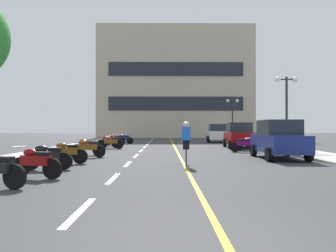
{
  "coord_description": "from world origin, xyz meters",
  "views": [
    {
      "loc": [
        -0.53,
        -4.11,
        1.46
      ],
      "look_at": [
        -0.28,
        19.74,
        1.57
      ],
      "focal_mm": 37.47,
      "sensor_mm": 36.0,
      "label": 1
    }
  ],
  "objects_px": {
    "parked_car_near": "(279,139)",
    "motorcycle_11": "(112,140)",
    "motorcycle_9": "(111,142)",
    "street_lamp_far": "(232,110)",
    "parked_car_mid": "(239,135)",
    "motorcycle_4": "(66,152)",
    "motorcycle_6": "(87,146)",
    "motorcycle_7": "(245,144)",
    "motorcycle_8": "(247,143)",
    "parked_car_far": "(217,133)",
    "cyclist_rider": "(186,143)",
    "motorcycle_10": "(108,141)",
    "motorcycle_12": "(115,139)",
    "street_lamp_mid": "(287,95)",
    "motorcycle_3": "(47,156)",
    "motorcycle_5": "(88,148)",
    "motorcycle_2": "(36,162)",
    "motorcycle_13": "(124,139)"
  },
  "relations": [
    {
      "from": "parked_car_near",
      "to": "motorcycle_11",
      "type": "relative_size",
      "value": 2.48
    },
    {
      "from": "street_lamp_far",
      "to": "motorcycle_11",
      "type": "bearing_deg",
      "value": -133.41
    },
    {
      "from": "motorcycle_9",
      "to": "motorcycle_6",
      "type": "bearing_deg",
      "value": -94.74
    },
    {
      "from": "street_lamp_mid",
      "to": "motorcycle_3",
      "type": "relative_size",
      "value": 2.68
    },
    {
      "from": "motorcycle_8",
      "to": "motorcycle_9",
      "type": "height_order",
      "value": "same"
    },
    {
      "from": "street_lamp_far",
      "to": "motorcycle_3",
      "type": "height_order",
      "value": "street_lamp_far"
    },
    {
      "from": "street_lamp_mid",
      "to": "cyclist_rider",
      "type": "xyz_separation_m",
      "value": [
        -6.88,
        -8.72,
        -2.62
      ]
    },
    {
      "from": "street_lamp_far",
      "to": "motorcycle_10",
      "type": "relative_size",
      "value": 2.73
    },
    {
      "from": "street_lamp_far",
      "to": "motorcycle_7",
      "type": "distance_m",
      "value": 19.91
    },
    {
      "from": "motorcycle_7",
      "to": "motorcycle_12",
      "type": "bearing_deg",
      "value": 135.33
    },
    {
      "from": "parked_car_far",
      "to": "motorcycle_4",
      "type": "xyz_separation_m",
      "value": [
        -9.16,
        -20.54,
        -0.44
      ]
    },
    {
      "from": "motorcycle_3",
      "to": "motorcycle_7",
      "type": "distance_m",
      "value": 12.24
    },
    {
      "from": "motorcycle_4",
      "to": "motorcycle_7",
      "type": "height_order",
      "value": "same"
    },
    {
      "from": "street_lamp_far",
      "to": "motorcycle_13",
      "type": "xyz_separation_m",
      "value": [
        -11.42,
        -8.92,
        -3.06
      ]
    },
    {
      "from": "parked_car_near",
      "to": "motorcycle_6",
      "type": "distance_m",
      "value": 9.72
    },
    {
      "from": "street_lamp_mid",
      "to": "motorcycle_6",
      "type": "relative_size",
      "value": 2.68
    },
    {
      "from": "motorcycle_5",
      "to": "motorcycle_12",
      "type": "height_order",
      "value": "same"
    },
    {
      "from": "parked_car_far",
      "to": "motorcycle_8",
      "type": "distance_m",
      "value": 12.62
    },
    {
      "from": "motorcycle_8",
      "to": "parked_car_mid",
      "type": "bearing_deg",
      "value": 86.98
    },
    {
      "from": "motorcycle_5",
      "to": "street_lamp_far",
      "type": "bearing_deg",
      "value": 63.38
    },
    {
      "from": "parked_car_mid",
      "to": "motorcycle_4",
      "type": "height_order",
      "value": "parked_car_mid"
    },
    {
      "from": "motorcycle_11",
      "to": "motorcycle_13",
      "type": "relative_size",
      "value": 1.0
    },
    {
      "from": "motorcycle_4",
      "to": "motorcycle_6",
      "type": "xyz_separation_m",
      "value": [
        -0.15,
        4.49,
        0.0
      ]
    },
    {
      "from": "motorcycle_5",
      "to": "motorcycle_6",
      "type": "distance_m",
      "value": 1.61
    },
    {
      "from": "motorcycle_4",
      "to": "motorcycle_9",
      "type": "relative_size",
      "value": 1.0
    },
    {
      "from": "motorcycle_9",
      "to": "motorcycle_12",
      "type": "height_order",
      "value": "same"
    },
    {
      "from": "motorcycle_9",
      "to": "motorcycle_11",
      "type": "height_order",
      "value": "same"
    },
    {
      "from": "motorcycle_13",
      "to": "parked_car_far",
      "type": "bearing_deg",
      "value": 21.87
    },
    {
      "from": "street_lamp_mid",
      "to": "motorcycle_4",
      "type": "distance_m",
      "value": 14.38
    },
    {
      "from": "cyclist_rider",
      "to": "parked_car_mid",
      "type": "bearing_deg",
      "value": 69.22
    },
    {
      "from": "street_lamp_far",
      "to": "parked_car_mid",
      "type": "relative_size",
      "value": 1.08
    },
    {
      "from": "street_lamp_far",
      "to": "street_lamp_mid",
      "type": "bearing_deg",
      "value": -90.32
    },
    {
      "from": "motorcycle_6",
      "to": "motorcycle_11",
      "type": "bearing_deg",
      "value": 90.22
    },
    {
      "from": "motorcycle_6",
      "to": "street_lamp_mid",
      "type": "bearing_deg",
      "value": 16.01
    },
    {
      "from": "street_lamp_mid",
      "to": "motorcycle_10",
      "type": "distance_m",
      "value": 12.61
    },
    {
      "from": "motorcycle_3",
      "to": "motorcycle_4",
      "type": "xyz_separation_m",
      "value": [
        0.09,
        2.04,
        0.0
      ]
    },
    {
      "from": "motorcycle_6",
      "to": "parked_car_near",
      "type": "bearing_deg",
      "value": -13.26
    },
    {
      "from": "motorcycle_5",
      "to": "motorcycle_9",
      "type": "bearing_deg",
      "value": 89.4
    },
    {
      "from": "motorcycle_4",
      "to": "street_lamp_mid",
      "type": "bearing_deg",
      "value": 34.07
    },
    {
      "from": "street_lamp_mid",
      "to": "motorcycle_2",
      "type": "relative_size",
      "value": 2.77
    },
    {
      "from": "street_lamp_mid",
      "to": "motorcycle_12",
      "type": "bearing_deg",
      "value": 148.0
    },
    {
      "from": "motorcycle_12",
      "to": "motorcycle_6",
      "type": "bearing_deg",
      "value": -89.66
    },
    {
      "from": "street_lamp_mid",
      "to": "motorcycle_4",
      "type": "height_order",
      "value": "street_lamp_mid"
    },
    {
      "from": "cyclist_rider",
      "to": "motorcycle_10",
      "type": "bearing_deg",
      "value": 112.02
    },
    {
      "from": "parked_car_near",
      "to": "motorcycle_11",
      "type": "height_order",
      "value": "parked_car_near"
    },
    {
      "from": "parked_car_near",
      "to": "motorcycle_4",
      "type": "xyz_separation_m",
      "value": [
        -9.3,
        -2.26,
        -0.44
      ]
    },
    {
      "from": "motorcycle_8",
      "to": "motorcycle_12",
      "type": "relative_size",
      "value": 1.0
    },
    {
      "from": "motorcycle_4",
      "to": "motorcycle_5",
      "type": "height_order",
      "value": "same"
    },
    {
      "from": "parked_car_far",
      "to": "motorcycle_10",
      "type": "distance_m",
      "value": 13.14
    },
    {
      "from": "parked_car_far",
      "to": "motorcycle_8",
      "type": "bearing_deg",
      "value": -89.92
    }
  ]
}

